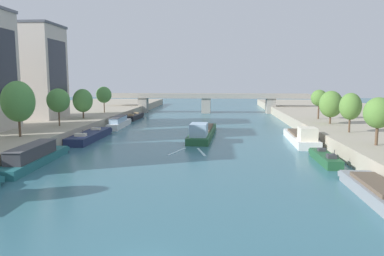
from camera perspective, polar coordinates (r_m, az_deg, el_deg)
quay_left at (r=85.74m, az=-25.67°, el=0.41°), size 36.00×170.00×2.25m
barge_midriver at (r=68.46m, az=1.63°, el=-0.60°), size 4.88×22.94×3.31m
wake_behind_barge at (r=54.76m, az=-0.43°, el=-3.69°), size 5.59×6.04×0.03m
moored_boat_left_lone at (r=50.06m, az=-23.38°, el=-4.09°), size 3.26×16.30×2.70m
moored_boat_left_downstream at (r=68.01m, az=-15.59°, el=-1.18°), size 3.47×16.38×2.42m
moored_boat_left_upstream at (r=84.05m, az=-11.29°, el=0.83°), size 2.83×14.71×2.51m
moored_boat_left_far at (r=100.80m, az=-8.97°, el=1.76°), size 2.68×13.08×2.37m
moored_boat_right_second at (r=50.78m, az=20.00°, el=-4.37°), size 2.01×10.00×2.23m
moored_boat_right_downstream at (r=64.84m, az=16.68°, el=-1.38°), size 4.01×16.98×3.25m
tree_left_third at (r=59.75m, az=-25.49°, el=3.76°), size 4.79×4.79×8.27m
tree_left_by_lamp at (r=70.94m, az=-20.12°, el=4.06°), size 4.10×4.10×6.85m
tree_left_past_mid at (r=83.43m, az=-16.67°, el=4.12°), size 4.27×4.27×6.43m
tree_left_distant at (r=96.54m, az=-13.59°, el=5.06°), size 3.89×3.89×6.66m
tree_right_end_of_row at (r=52.59m, az=27.04°, el=2.11°), size 3.62×3.62×6.22m
tree_right_by_lamp at (r=63.75m, az=23.47°, el=3.10°), size 3.43×3.43×6.35m
tree_right_nearest at (r=74.74m, az=20.84°, el=3.50°), size 4.37×4.37×6.33m
tree_right_third at (r=83.04m, az=19.21°, el=4.44°), size 3.43×3.43×6.30m
building_left_corner at (r=88.34m, az=-24.56°, el=8.00°), size 15.27×11.02×20.27m
bridge_far at (r=117.81m, az=2.22°, el=4.32°), size 65.02×4.40×6.26m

